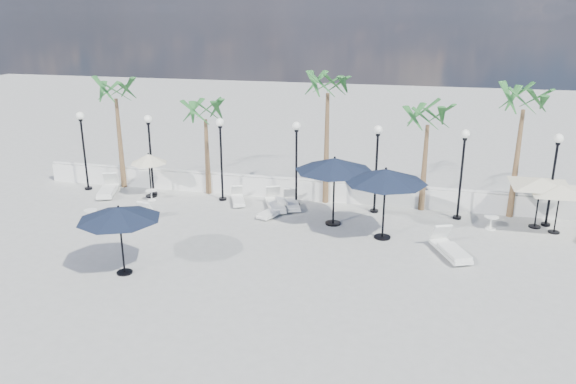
% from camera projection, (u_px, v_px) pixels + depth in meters
% --- Properties ---
extents(ground, '(100.00, 100.00, 0.00)m').
position_uv_depth(ground, '(255.00, 267.00, 19.33)').
color(ground, '#979893').
rests_on(ground, ground).
extents(balustrade, '(26.00, 0.30, 1.01)m').
position_uv_depth(balustrade, '(301.00, 189.00, 26.12)').
color(balustrade, silver).
rests_on(balustrade, ground).
extents(lamppost_0, '(0.36, 0.36, 3.84)m').
position_uv_depth(lamppost_0, '(83.00, 140.00, 26.87)').
color(lamppost_0, black).
rests_on(lamppost_0, ground).
extents(lamppost_1, '(0.36, 0.36, 3.84)m').
position_uv_depth(lamppost_1, '(150.00, 144.00, 26.10)').
color(lamppost_1, black).
rests_on(lamppost_1, ground).
extents(lamppost_2, '(0.36, 0.36, 3.84)m').
position_uv_depth(lamppost_2, '(221.00, 148.00, 25.33)').
color(lamppost_2, black).
rests_on(lamppost_2, ground).
extents(lamppost_3, '(0.36, 0.36, 3.84)m').
position_uv_depth(lamppost_3, '(296.00, 152.00, 24.56)').
color(lamppost_3, black).
rests_on(lamppost_3, ground).
extents(lamppost_4, '(0.36, 0.36, 3.84)m').
position_uv_depth(lamppost_4, '(377.00, 157.00, 23.79)').
color(lamppost_4, black).
rests_on(lamppost_4, ground).
extents(lamppost_5, '(0.36, 0.36, 3.84)m').
position_uv_depth(lamppost_5, '(463.00, 162.00, 23.02)').
color(lamppost_5, black).
rests_on(lamppost_5, ground).
extents(lamppost_6, '(0.36, 0.36, 3.84)m').
position_uv_depth(lamppost_6, '(554.00, 167.00, 22.25)').
color(lamppost_6, black).
rests_on(lamppost_6, ground).
extents(palm_0, '(2.60, 2.60, 5.50)m').
position_uv_depth(palm_0, '(116.00, 96.00, 26.65)').
color(palm_0, brown).
rests_on(palm_0, ground).
extents(palm_1, '(2.60, 2.60, 4.70)m').
position_uv_depth(palm_1, '(205.00, 116.00, 25.90)').
color(palm_1, brown).
rests_on(palm_1, ground).
extents(palm_2, '(2.60, 2.60, 6.10)m').
position_uv_depth(palm_2, '(328.00, 90.00, 24.22)').
color(palm_2, brown).
rests_on(palm_2, ground).
extents(palm_3, '(2.60, 2.60, 4.90)m').
position_uv_depth(palm_3, '(428.00, 121.00, 23.64)').
color(palm_3, brown).
rests_on(palm_3, ground).
extents(palm_4, '(2.60, 2.60, 5.70)m').
position_uv_depth(palm_4, '(524.00, 106.00, 22.58)').
color(palm_4, brown).
rests_on(palm_4, ground).
extents(lounger_0, '(1.37, 2.27, 0.81)m').
position_uv_depth(lounger_0, '(108.00, 189.00, 26.77)').
color(lounger_0, white).
rests_on(lounger_0, ground).
extents(lounger_1, '(0.99, 2.04, 0.74)m').
position_uv_depth(lounger_1, '(135.00, 220.00, 22.99)').
color(lounger_1, white).
rests_on(lounger_1, ground).
extents(lounger_2, '(1.12, 1.72, 0.62)m').
position_uv_depth(lounger_2, '(238.00, 199.00, 25.60)').
color(lounger_2, white).
rests_on(lounger_2, ground).
extents(lounger_3, '(1.11, 1.75, 0.63)m').
position_uv_depth(lounger_3, '(273.00, 211.00, 24.05)').
color(lounger_3, white).
rests_on(lounger_3, ground).
extents(lounger_4, '(1.15, 1.84, 0.66)m').
position_uv_depth(lounger_4, '(292.00, 203.00, 25.04)').
color(lounger_4, white).
rests_on(lounger_4, ground).
extents(lounger_5, '(1.41, 2.15, 0.77)m').
position_uv_depth(lounger_5, '(275.00, 203.00, 24.91)').
color(lounger_5, white).
rests_on(lounger_5, ground).
extents(lounger_6, '(1.51, 2.27, 0.82)m').
position_uv_depth(lounger_6, '(450.00, 248.00, 20.15)').
color(lounger_6, white).
rests_on(lounger_6, ground).
extents(side_table_0, '(0.52, 0.52, 0.51)m').
position_uv_depth(side_table_0, '(91.00, 214.00, 23.39)').
color(side_table_0, white).
rests_on(side_table_0, ground).
extents(side_table_1, '(0.51, 0.51, 0.49)m').
position_uv_depth(side_table_1, '(151.00, 194.00, 25.96)').
color(side_table_1, white).
rests_on(side_table_1, ground).
extents(side_table_2, '(0.56, 0.56, 0.54)m').
position_uv_depth(side_table_2, '(491.00, 222.00, 22.55)').
color(side_table_2, white).
rests_on(side_table_2, ground).
extents(parasol_navy_left, '(2.74, 2.74, 2.42)m').
position_uv_depth(parasol_navy_left, '(119.00, 214.00, 18.22)').
color(parasol_navy_left, black).
rests_on(parasol_navy_left, ground).
extents(parasol_navy_mid, '(3.22, 3.22, 2.89)m').
position_uv_depth(parasol_navy_mid, '(335.00, 165.00, 22.41)').
color(parasol_navy_mid, black).
rests_on(parasol_navy_mid, ground).
extents(parasol_navy_right, '(3.18, 3.18, 2.85)m').
position_uv_depth(parasol_navy_right, '(386.00, 176.00, 21.01)').
color(parasol_navy_right, black).
rests_on(parasol_navy_right, ground).
extents(parasol_cream_sq_a, '(4.37, 4.37, 2.15)m').
position_uv_depth(parasol_cream_sq_a, '(561.00, 185.00, 21.68)').
color(parasol_cream_sq_a, black).
rests_on(parasol_cream_sq_a, ground).
extents(parasol_cream_sq_b, '(4.52, 4.52, 2.27)m').
position_uv_depth(parasol_cream_sq_b, '(542.00, 178.00, 22.20)').
color(parasol_cream_sq_b, black).
rests_on(parasol_cream_sq_b, ground).
extents(parasol_cream_small, '(1.73, 1.73, 2.13)m').
position_uv_depth(parasol_cream_small, '(149.00, 159.00, 26.03)').
color(parasol_cream_small, black).
rests_on(parasol_cream_small, ground).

